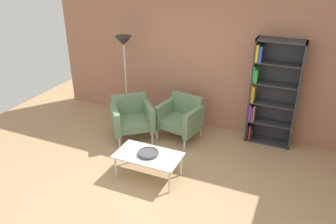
{
  "coord_description": "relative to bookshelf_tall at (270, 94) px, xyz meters",
  "views": [
    {
      "loc": [
        1.78,
        -3.42,
        3.19
      ],
      "look_at": [
        -0.09,
        0.84,
        0.95
      ],
      "focal_mm": 35.92,
      "sensor_mm": 36.0,
      "label": 1
    }
  ],
  "objects": [
    {
      "name": "ground_plane",
      "position": [
        -1.24,
        -2.25,
        -0.94
      ],
      "size": [
        8.32,
        8.32,
        0.0
      ],
      "primitive_type": "plane",
      "color": "tan"
    },
    {
      "name": "brick_back_panel",
      "position": [
        -1.24,
        0.21,
        0.51
      ],
      "size": [
        6.4,
        0.12,
        2.9
      ],
      "primitive_type": "cube",
      "color": "#A87056",
      "rests_on": "ground_plane"
    },
    {
      "name": "bookshelf_tall",
      "position": [
        0.0,
        0.0,
        0.0
      ],
      "size": [
        0.8,
        0.3,
        1.9
      ],
      "color": "#333338",
      "rests_on": "ground_plane"
    },
    {
      "name": "coffee_table_low",
      "position": [
        -1.47,
        -1.86,
        -0.57
      ],
      "size": [
        1.0,
        0.56,
        0.4
      ],
      "color": "silver",
      "rests_on": "ground_plane"
    },
    {
      "name": "decorative_bowl",
      "position": [
        -1.47,
        -1.86,
        -0.51
      ],
      "size": [
        0.32,
        0.32,
        0.05
      ],
      "color": "#4C4C51",
      "rests_on": "coffee_table_low"
    },
    {
      "name": "armchair_corner_red",
      "position": [
        -2.31,
        -0.87,
        -0.53
      ],
      "size": [
        0.95,
        0.94,
        0.78
      ],
      "rotation": [
        0.0,
        0.0,
        0.7
      ],
      "color": "slate",
      "rests_on": "ground_plane"
    },
    {
      "name": "armchair_by_bookshelf",
      "position": [
        -1.48,
        -0.49,
        -0.53
      ],
      "size": [
        0.82,
        0.77,
        0.78
      ],
      "rotation": [
        0.0,
        0.0,
        -0.18
      ],
      "color": "slate",
      "rests_on": "ground_plane"
    },
    {
      "name": "floor_lamp_torchiere",
      "position": [
        -2.77,
        -0.23,
        0.51
      ],
      "size": [
        0.32,
        0.32,
        1.74
      ],
      "color": "silver",
      "rests_on": "ground_plane"
    }
  ]
}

